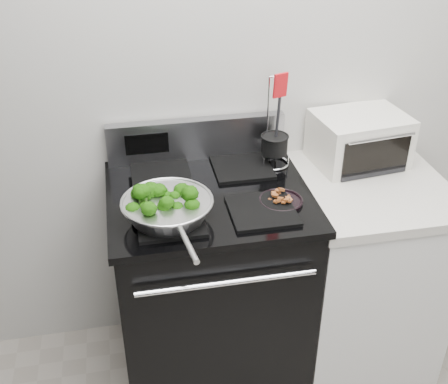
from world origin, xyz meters
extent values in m
cube|color=#B7B5AD|center=(0.00, 1.75, 1.35)|extent=(4.00, 0.02, 2.70)
cube|color=black|center=(-0.30, 1.41, 0.46)|extent=(0.76, 0.66, 0.92)
cube|color=black|center=(-0.30, 1.41, 0.94)|extent=(0.79, 0.69, 0.03)
cube|color=#99999E|center=(-0.30, 1.72, 1.04)|extent=(0.76, 0.05, 0.18)
cube|color=black|center=(-0.47, 1.24, 0.96)|extent=(0.24, 0.24, 0.01)
cube|color=black|center=(-0.13, 1.24, 0.96)|extent=(0.24, 0.24, 0.01)
cube|color=black|center=(-0.47, 1.58, 0.96)|extent=(0.24, 0.24, 0.01)
cube|color=black|center=(-0.13, 1.58, 0.96)|extent=(0.24, 0.24, 0.01)
cube|color=white|center=(0.39, 1.41, 0.44)|extent=(0.60, 0.66, 0.88)
cube|color=beige|center=(0.39, 1.41, 0.90)|extent=(0.62, 0.68, 0.04)
torus|color=silver|center=(-0.48, 1.26, 1.03)|extent=(0.33, 0.33, 0.01)
cylinder|color=silver|center=(-0.44, 1.00, 1.02)|extent=(0.05, 0.20, 0.02)
cylinder|color=black|center=(-0.04, 1.29, 0.95)|extent=(0.17, 0.17, 0.01)
cylinder|color=black|center=(0.01, 1.59, 1.04)|extent=(0.11, 0.11, 0.08)
cylinder|color=black|center=(0.01, 1.59, 1.14)|extent=(0.02, 0.02, 0.24)
cube|color=red|center=(0.01, 1.59, 1.31)|extent=(0.06, 0.03, 0.10)
cube|color=white|center=(0.39, 1.60, 1.03)|extent=(0.41, 0.33, 0.22)
cube|color=black|center=(0.39, 1.46, 1.02)|extent=(0.30, 0.04, 0.15)
camera|label=1|loc=(-0.60, -0.43, 2.09)|focal=45.00mm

